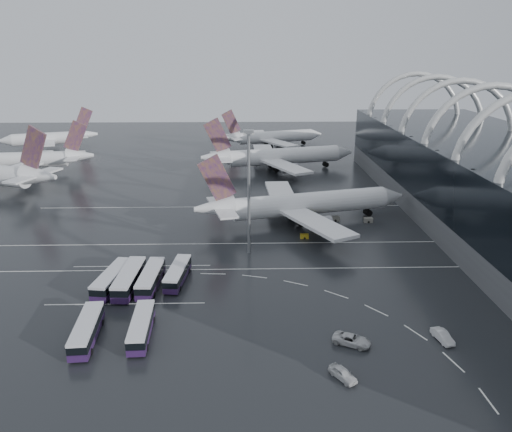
{
  "coord_description": "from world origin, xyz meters",
  "views": [
    {
      "loc": [
        -2.91,
        -94.36,
        42.58
      ],
      "look_at": [
        -0.29,
        10.88,
        7.0
      ],
      "focal_mm": 35.0,
      "sensor_mm": 36.0,
      "label": 1
    }
  ],
  "objects_px": {
    "airliner_main": "(300,205)",
    "van_curve_b": "(343,374)",
    "bus_row_far_a": "(87,330)",
    "van_curve_a": "(352,340)",
    "airliner_gate_c": "(270,137)",
    "van_curve_c": "(443,336)",
    "bus_row_near_b": "(129,279)",
    "bus_row_near_d": "(178,273)",
    "bus_row_near_a": "(112,279)",
    "gse_cart_belly_e": "(303,212)",
    "gse_cart_belly_d": "(368,220)",
    "gse_cart_belly_b": "(335,219)",
    "gse_cart_belly_a": "(318,225)",
    "jet_remote_far": "(51,138)",
    "bus_row_far_c": "(141,327)",
    "jet_remote_mid": "(35,159)",
    "bus_row_near_c": "(151,278)",
    "airliner_gate_b": "(276,157)",
    "gse_cart_belly_c": "(304,236)",
    "floodlight_mast": "(249,178)"
  },
  "relations": [
    {
      "from": "jet_remote_mid",
      "to": "gse_cart_belly_b",
      "type": "distance_m",
      "value": 112.53
    },
    {
      "from": "bus_row_near_d",
      "to": "gse_cart_belly_d",
      "type": "relative_size",
      "value": 5.69
    },
    {
      "from": "gse_cart_belly_d",
      "to": "gse_cart_belly_b",
      "type": "bearing_deg",
      "value": 170.7
    },
    {
      "from": "gse_cart_belly_c",
      "to": "floodlight_mast",
      "type": "bearing_deg",
      "value": -147.67
    },
    {
      "from": "airliner_gate_c",
      "to": "bus_row_far_c",
      "type": "relative_size",
      "value": 3.87
    },
    {
      "from": "jet_remote_mid",
      "to": "airliner_gate_b",
      "type": "bearing_deg",
      "value": 174.56
    },
    {
      "from": "bus_row_far_a",
      "to": "floodlight_mast",
      "type": "xyz_separation_m",
      "value": [
        25.21,
        33.8,
        15.14
      ]
    },
    {
      "from": "bus_row_far_a",
      "to": "bus_row_far_c",
      "type": "xyz_separation_m",
      "value": [
        8.12,
        0.84,
        -0.07
      ]
    },
    {
      "from": "bus_row_near_c",
      "to": "airliner_gate_c",
      "type": "bearing_deg",
      "value": -9.5
    },
    {
      "from": "bus_row_near_d",
      "to": "gse_cart_belly_c",
      "type": "height_order",
      "value": "bus_row_near_d"
    },
    {
      "from": "bus_row_far_c",
      "to": "van_curve_b",
      "type": "relative_size",
      "value": 2.77
    },
    {
      "from": "van_curve_c",
      "to": "van_curve_b",
      "type": "bearing_deg",
      "value": -164.3
    },
    {
      "from": "floodlight_mast",
      "to": "gse_cart_belly_b",
      "type": "height_order",
      "value": "floodlight_mast"
    },
    {
      "from": "jet_remote_far",
      "to": "bus_row_far_a",
      "type": "relative_size",
      "value": 3.13
    },
    {
      "from": "airliner_main",
      "to": "airliner_gate_b",
      "type": "bearing_deg",
      "value": 77.85
    },
    {
      "from": "airliner_gate_b",
      "to": "bus_row_near_d",
      "type": "height_order",
      "value": "airliner_gate_b"
    },
    {
      "from": "bus_row_near_b",
      "to": "bus_row_far_a",
      "type": "bearing_deg",
      "value": 173.67
    },
    {
      "from": "bus_row_near_c",
      "to": "bus_row_far_a",
      "type": "distance_m",
      "value": 18.97
    },
    {
      "from": "gse_cart_belly_b",
      "to": "gse_cart_belly_d",
      "type": "height_order",
      "value": "gse_cart_belly_b"
    },
    {
      "from": "bus_row_far_a",
      "to": "van_curve_a",
      "type": "relative_size",
      "value": 2.28
    },
    {
      "from": "bus_row_near_b",
      "to": "bus_row_far_c",
      "type": "distance_m",
      "value": 17.38
    },
    {
      "from": "airliner_gate_c",
      "to": "gse_cart_belly_c",
      "type": "bearing_deg",
      "value": -107.16
    },
    {
      "from": "van_curve_c",
      "to": "floodlight_mast",
      "type": "bearing_deg",
      "value": 117.79
    },
    {
      "from": "airliner_main",
      "to": "gse_cart_belly_a",
      "type": "relative_size",
      "value": 23.53
    },
    {
      "from": "airliner_main",
      "to": "van_curve_b",
      "type": "xyz_separation_m",
      "value": [
        -1.03,
        -63.63,
        -4.02
      ]
    },
    {
      "from": "bus_row_near_c",
      "to": "gse_cart_belly_b",
      "type": "height_order",
      "value": "bus_row_near_c"
    },
    {
      "from": "bus_row_far_a",
      "to": "airliner_main",
      "type": "bearing_deg",
      "value": -39.93
    },
    {
      "from": "airliner_main",
      "to": "jet_remote_mid",
      "type": "xyz_separation_m",
      "value": [
        -88.61,
        56.46,
        -0.01
      ]
    },
    {
      "from": "van_curve_b",
      "to": "gse_cart_belly_a",
      "type": "xyz_separation_m",
      "value": [
        5.14,
        59.97,
        -0.12
      ]
    },
    {
      "from": "jet_remote_mid",
      "to": "bus_row_far_a",
      "type": "xyz_separation_m",
      "value": [
        50.18,
        -109.67,
        -3.03
      ]
    },
    {
      "from": "jet_remote_mid",
      "to": "van_curve_c",
      "type": "xyz_separation_m",
      "value": [
        104.6,
        -111.25,
        -4.01
      ]
    },
    {
      "from": "airliner_gate_b",
      "to": "gse_cart_belly_e",
      "type": "bearing_deg",
      "value": -99.16
    },
    {
      "from": "bus_row_near_b",
      "to": "van_curve_a",
      "type": "relative_size",
      "value": 2.46
    },
    {
      "from": "airliner_main",
      "to": "gse_cart_belly_e",
      "type": "distance_m",
      "value": 8.69
    },
    {
      "from": "van_curve_c",
      "to": "floodlight_mast",
      "type": "height_order",
      "value": "floodlight_mast"
    },
    {
      "from": "bus_row_near_b",
      "to": "airliner_main",
      "type": "bearing_deg",
      "value": -42.32
    },
    {
      "from": "bus_row_far_c",
      "to": "bus_row_near_a",
      "type": "bearing_deg",
      "value": 24.33
    },
    {
      "from": "bus_row_near_d",
      "to": "van_curve_c",
      "type": "relative_size",
      "value": 2.73
    },
    {
      "from": "bus_row_near_c",
      "to": "van_curve_b",
      "type": "bearing_deg",
      "value": -129.91
    },
    {
      "from": "jet_remote_far",
      "to": "bus_row_near_a",
      "type": "relative_size",
      "value": 2.97
    },
    {
      "from": "airliner_main",
      "to": "van_curve_c",
      "type": "xyz_separation_m",
      "value": [
        15.99,
        -54.79,
        -4.02
      ]
    },
    {
      "from": "bus_row_near_a",
      "to": "bus_row_far_a",
      "type": "bearing_deg",
      "value": -169.51
    },
    {
      "from": "bus_row_near_d",
      "to": "bus_row_far_a",
      "type": "height_order",
      "value": "bus_row_far_a"
    },
    {
      "from": "airliner_gate_b",
      "to": "bus_row_near_a",
      "type": "distance_m",
      "value": 100.18
    },
    {
      "from": "jet_remote_far",
      "to": "bus_row_far_c",
      "type": "distance_m",
      "value": 168.21
    },
    {
      "from": "airliner_gate_c",
      "to": "van_curve_c",
      "type": "bearing_deg",
      "value": -101.64
    },
    {
      "from": "gse_cart_belly_e",
      "to": "gse_cart_belly_d",
      "type": "bearing_deg",
      "value": -25.19
    },
    {
      "from": "jet_remote_far",
      "to": "bus_row_far_c",
      "type": "bearing_deg",
      "value": 96.71
    },
    {
      "from": "jet_remote_far",
      "to": "van_curve_a",
      "type": "bearing_deg",
      "value": 105.37
    },
    {
      "from": "airliner_gate_c",
      "to": "floodlight_mast",
      "type": "bearing_deg",
      "value": -113.37
    }
  ]
}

